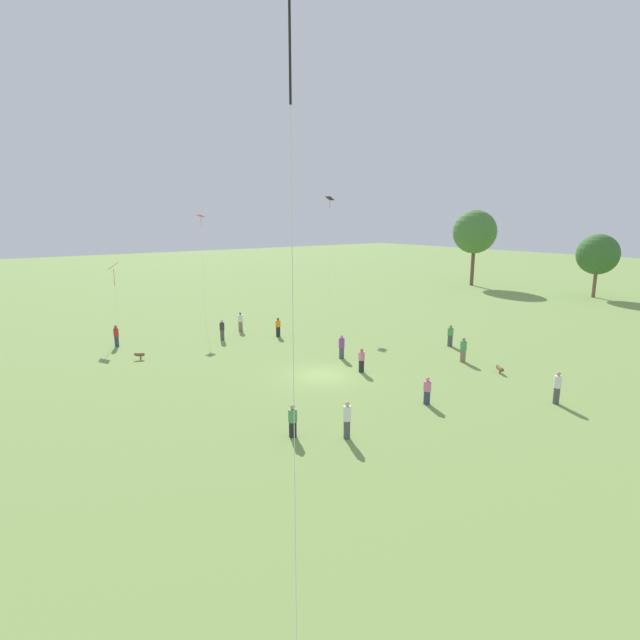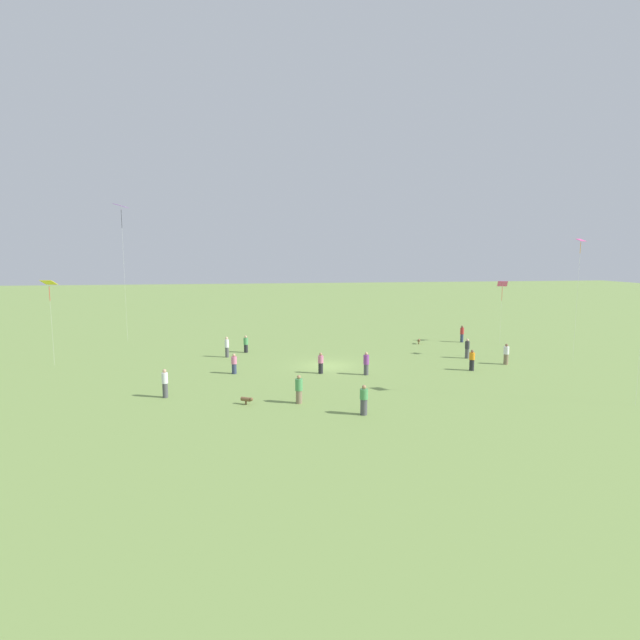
{
  "view_description": "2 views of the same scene",
  "coord_description": "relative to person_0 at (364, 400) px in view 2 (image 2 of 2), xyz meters",
  "views": [
    {
      "loc": [
        25.21,
        -19.0,
        10.33
      ],
      "look_at": [
        -0.49,
        0.16,
        3.64
      ],
      "focal_mm": 28.0,
      "sensor_mm": 36.0,
      "label": 1
    },
    {
      "loc": [
        6.91,
        39.83,
        9.15
      ],
      "look_at": [
        1.1,
        2.86,
        4.22
      ],
      "focal_mm": 28.0,
      "sensor_mm": 36.0,
      "label": 2
    }
  ],
  "objects": [
    {
      "name": "person_5",
      "position": [
        -14.98,
        -11.06,
        0.0
      ],
      "size": [
        0.46,
        0.46,
        1.75
      ],
      "rotation": [
        0.0,
        0.0,
        1.6
      ],
      "color": "#847056",
      "rests_on": "ground_plane"
    },
    {
      "name": "dog_0",
      "position": [
        -11.14,
        -21.4,
        -0.5
      ],
      "size": [
        0.49,
        0.71,
        0.51
      ],
      "rotation": [
        0.0,
        0.0,
        2.68
      ],
      "color": "brown",
      "rests_on": "ground_plane"
    },
    {
      "name": "person_9",
      "position": [
        8.21,
        -17.68,
        0.08
      ],
      "size": [
        0.39,
        0.39,
        1.86
      ],
      "rotation": [
        0.0,
        0.0,
        4.66
      ],
      "color": "#4C4C51",
      "rests_on": "ground_plane"
    },
    {
      "name": "kite_0",
      "position": [
        -21.55,
        -11.58,
        8.82
      ],
      "size": [
        0.78,
        0.76,
        10.47
      ],
      "rotation": [
        0.0,
        0.0,
        2.64
      ],
      "color": "#E54C99",
      "rests_on": "ground_plane"
    },
    {
      "name": "person_11",
      "position": [
        -11.13,
        -9.41,
        -0.04
      ],
      "size": [
        0.61,
        0.61,
        1.68
      ],
      "rotation": [
        0.0,
        0.0,
        0.98
      ],
      "color": "#232328",
      "rests_on": "ground_plane"
    },
    {
      "name": "person_4",
      "position": [
        6.51,
        -19.62,
        -0.07
      ],
      "size": [
        0.6,
        0.6,
        1.62
      ],
      "rotation": [
        0.0,
        0.0,
        0.92
      ],
      "color": "#232328",
      "rests_on": "ground_plane"
    },
    {
      "name": "kite_2",
      "position": [
        22.38,
        -16.76,
        5.84
      ],
      "size": [
        1.2,
        1.15,
        7.08
      ],
      "rotation": [
        0.0,
        0.0,
        5.27
      ],
      "color": "yellow",
      "rests_on": "ground_plane"
    },
    {
      "name": "ground_plane",
      "position": [
        -0.12,
        -12.85,
        -0.86
      ],
      "size": [
        240.0,
        240.0,
        0.0
      ],
      "primitive_type": "plane",
      "color": "#7A994C"
    },
    {
      "name": "person_2",
      "position": [
        0.87,
        -10.31,
        -0.06
      ],
      "size": [
        0.53,
        0.53,
        1.63
      ],
      "rotation": [
        0.0,
        0.0,
        2.84
      ],
      "color": "#232328",
      "rests_on": "ground_plane"
    },
    {
      "name": "person_3",
      "position": [
        3.43,
        -2.8,
        0.02
      ],
      "size": [
        0.6,
        0.6,
        1.78
      ],
      "rotation": [
        0.0,
        0.0,
        1.98
      ],
      "color": "#847056",
      "rests_on": "ground_plane"
    },
    {
      "name": "person_6",
      "position": [
        -2.49,
        -9.3,
        0.02
      ],
      "size": [
        0.48,
        0.48,
        1.78
      ],
      "rotation": [
        0.0,
        0.0,
        4.59
      ],
      "color": "#4C4C51",
      "rests_on": "ground_plane"
    },
    {
      "name": "person_10",
      "position": [
        -12.86,
        -13.91,
        0.02
      ],
      "size": [
        0.48,
        0.48,
        1.76
      ],
      "rotation": [
        0.0,
        0.0,
        3.36
      ],
      "color": "#4C4C51",
      "rests_on": "ground_plane"
    },
    {
      "name": "person_8",
      "position": [
        7.49,
        -11.26,
        -0.08
      ],
      "size": [
        0.52,
        0.52,
        1.58
      ],
      "rotation": [
        0.0,
        0.0,
        1.32
      ],
      "color": "#333D5B",
      "rests_on": "ground_plane"
    },
    {
      "name": "person_0",
      "position": [
        0.0,
        0.0,
        0.0
      ],
      "size": [
        0.61,
        0.61,
        1.75
      ],
      "rotation": [
        0.0,
        0.0,
        3.55
      ],
      "color": "#4C4C51",
      "rests_on": "ground_plane"
    },
    {
      "name": "dog_1",
      "position": [
        6.61,
        -3.03,
        -0.53
      ],
      "size": [
        0.77,
        0.58,
        0.48
      ],
      "rotation": [
        0.0,
        0.0,
        1.03
      ],
      "color": "brown",
      "rests_on": "ground_plane"
    },
    {
      "name": "person_1",
      "position": [
        -15.96,
        -21.71,
        0.03
      ],
      "size": [
        0.48,
        0.48,
        1.77
      ],
      "rotation": [
        0.0,
        0.0,
        3.44
      ],
      "color": "#333D5B",
      "rests_on": "ground_plane"
    },
    {
      "name": "person_7",
      "position": [
        11.79,
        -5.38,
        0.08
      ],
      "size": [
        0.49,
        0.49,
        1.87
      ],
      "rotation": [
        0.0,
        0.0,
        3.43
      ],
      "color": "#4C4C51",
      "rests_on": "ground_plane"
    },
    {
      "name": "kite_3",
      "position": [
        18.87,
        -27.73,
        12.84
      ],
      "size": [
        1.37,
        1.4,
        14.29
      ],
      "rotation": [
        0.0,
        0.0,
        3.79
      ],
      "color": "purple",
      "rests_on": "ground_plane"
    },
    {
      "name": "kite_1",
      "position": [
        -19.62,
        -20.56,
        5.13
      ],
      "size": [
        1.2,
        1.12,
        6.47
      ],
      "rotation": [
        0.0,
        0.0,
        5.09
      ],
      "color": "#E54C99",
      "rests_on": "ground_plane"
    }
  ]
}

